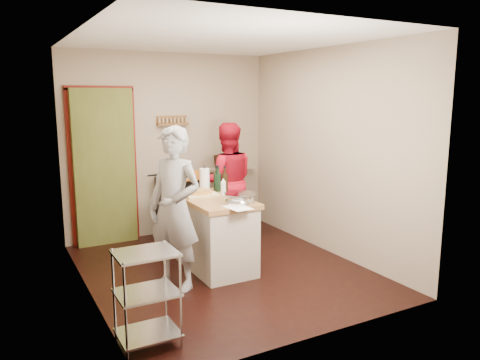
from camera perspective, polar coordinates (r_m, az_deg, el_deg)
name	(u,v)px	position (r m, az deg, el deg)	size (l,w,h in m)	color
floor	(223,269)	(5.56, -2.03, -10.85)	(3.50, 3.50, 0.00)	black
back_wall	(125,159)	(6.70, -13.87, 2.50)	(3.00, 0.44, 2.60)	gray
left_wall	(84,169)	(4.77, -18.48, 1.25)	(0.04, 3.50, 2.60)	gray
right_wall	(329,152)	(6.05, 10.74, 3.41)	(0.04, 3.50, 2.60)	gray
ceiling	(222,38)	(5.22, -2.22, 16.92)	(3.00, 3.50, 0.02)	white
stove	(182,207)	(6.70, -7.12, -3.23)	(0.60, 0.63, 1.00)	black
wire_shelving	(147,294)	(3.93, -11.29, -13.45)	(0.48, 0.40, 0.80)	silver
island	(215,231)	(5.48, -3.03, -6.20)	(0.66, 1.26, 1.15)	#B8AC9C
person_stripe	(175,209)	(4.88, -7.98, -3.47)	(0.62, 0.41, 1.71)	#9E9FA3
person_red	(227,181)	(6.53, -1.60, -0.18)	(0.80, 0.62, 1.64)	#AB0B1D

